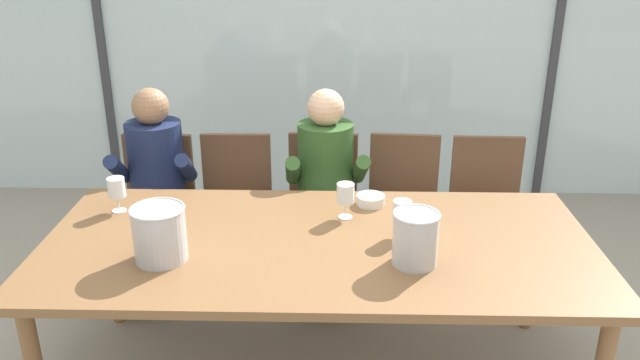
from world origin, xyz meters
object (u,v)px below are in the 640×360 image
(person_navy_polo, at_px, (155,179))
(ice_bucket_primary, at_px, (415,238))
(chair_left_of_center, at_px, (236,198))
(person_olive_shirt, at_px, (326,181))
(ice_bucket_secondary, at_px, (159,233))
(chair_near_curtain, at_px, (156,198))
(wine_glass_near_bucket, at_px, (402,212))
(tasting_bowl, at_px, (371,200))
(wine_glass_center_pour, at_px, (345,195))
(wine_glass_by_left_taster, at_px, (117,189))
(chair_center, at_px, (322,197))
(dining_table, at_px, (318,253))
(chair_near_window_right, at_px, (487,201))
(chair_right_of_center, at_px, (403,198))

(person_navy_polo, bearing_deg, ice_bucket_primary, -42.18)
(ice_bucket_primary, bearing_deg, chair_left_of_center, 128.47)
(person_olive_shirt, relative_size, ice_bucket_secondary, 5.14)
(chair_near_curtain, height_order, chair_left_of_center, same)
(chair_near_curtain, relative_size, wine_glass_near_bucket, 5.15)
(tasting_bowl, bearing_deg, wine_glass_center_pour, -130.04)
(ice_bucket_primary, distance_m, wine_glass_by_left_taster, 1.47)
(ice_bucket_primary, height_order, wine_glass_by_left_taster, ice_bucket_primary)
(person_navy_polo, xyz_separation_m, ice_bucket_primary, (1.37, -1.03, 0.17))
(chair_center, height_order, wine_glass_by_left_taster, wine_glass_by_left_taster)
(tasting_bowl, bearing_deg, chair_center, 113.17)
(chair_center, distance_m, wine_glass_by_left_taster, 1.26)
(wine_glass_near_bucket, bearing_deg, person_navy_polo, 149.44)
(chair_left_of_center, distance_m, wine_glass_center_pour, 1.04)
(dining_table, xyz_separation_m, person_navy_polo, (-0.96, 0.84, 0.01))
(wine_glass_near_bucket, relative_size, wine_glass_center_pour, 1.00)
(wine_glass_by_left_taster, bearing_deg, chair_left_of_center, 56.35)
(person_olive_shirt, height_order, tasting_bowl, person_olive_shirt)
(tasting_bowl, distance_m, wine_glass_center_pour, 0.22)
(dining_table, distance_m, chair_near_curtain, 1.40)
(ice_bucket_secondary, bearing_deg, wine_glass_center_pour, 28.71)
(dining_table, height_order, chair_left_of_center, chair_left_of_center)
(chair_left_of_center, relative_size, ice_bucket_secondary, 3.79)
(chair_near_window_right, height_order, person_olive_shirt, person_olive_shirt)
(person_navy_polo, bearing_deg, person_olive_shirt, -5.13)
(tasting_bowl, xyz_separation_m, wine_glass_by_left_taster, (-1.24, -0.11, 0.09))
(chair_left_of_center, xyz_separation_m, tasting_bowl, (0.78, -0.58, 0.25))
(ice_bucket_secondary, bearing_deg, person_navy_polo, 106.77)
(chair_near_window_right, distance_m, wine_glass_near_bucket, 1.16)
(chair_left_of_center, xyz_separation_m, wine_glass_center_pour, (0.65, -0.74, 0.35))
(chair_left_of_center, height_order, wine_glass_near_bucket, wine_glass_near_bucket)
(ice_bucket_primary, distance_m, wine_glass_center_pour, 0.52)
(wine_glass_center_pour, bearing_deg, tasting_bowl, 49.96)
(chair_left_of_center, relative_size, person_olive_shirt, 0.74)
(ice_bucket_primary, height_order, ice_bucket_secondary, ice_bucket_secondary)
(chair_near_window_right, xyz_separation_m, tasting_bowl, (-0.73, -0.57, 0.25))
(dining_table, distance_m, wine_glass_near_bucket, 0.42)
(chair_near_curtain, distance_m, tasting_bowl, 1.40)
(person_navy_polo, distance_m, person_olive_shirt, 0.98)
(dining_table, relative_size, chair_right_of_center, 2.74)
(dining_table, bearing_deg, chair_center, 90.42)
(chair_right_of_center, distance_m, wine_glass_center_pour, 0.91)
(person_olive_shirt, distance_m, ice_bucket_primary, 1.11)
(dining_table, height_order, person_navy_polo, person_navy_polo)
(chair_left_of_center, xyz_separation_m, ice_bucket_secondary, (-0.13, -1.16, 0.35))
(chair_center, xyz_separation_m, chair_near_window_right, (0.99, -0.04, 0.00))
(tasting_bowl, bearing_deg, ice_bucket_primary, -75.55)
(chair_near_curtain, bearing_deg, chair_center, 5.09)
(ice_bucket_primary, bearing_deg, ice_bucket_secondary, 179.46)
(chair_near_window_right, distance_m, wine_glass_by_left_taster, 2.11)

